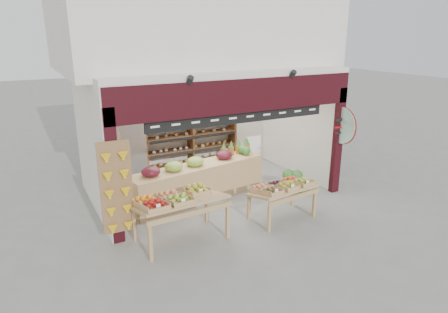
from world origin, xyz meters
TOP-DOWN VIEW (x-y plane):
  - ground at (0.00, 0.00)m, footprint 60.00×60.00m
  - shop_structure at (0.00, 1.61)m, footprint 6.36×5.12m
  - banana_board at (-2.73, -1.17)m, footprint 0.60×0.15m
  - gift_sign at (2.75, -1.15)m, footprint 0.04×0.93m
  - back_shelving at (0.10, 1.97)m, footprint 2.75×0.45m
  - refrigerator at (-1.68, 1.83)m, footprint 0.85×0.85m
  - cardboard_stack at (-1.54, 0.46)m, footprint 0.96×0.70m
  - mid_counter at (-0.51, 0.11)m, footprint 3.57×1.28m
  - display_table_left at (-1.76, -1.54)m, footprint 1.78×1.06m
  - display_table_right at (0.65, -1.70)m, footprint 1.49×0.93m
  - watermelon_pile at (1.89, -0.58)m, footprint 0.71×0.73m

SIDE VIEW (x-z plane):
  - ground at x=0.00m, z-range 0.00..0.00m
  - watermelon_pile at x=1.89m, z-range -0.07..0.49m
  - cardboard_stack at x=-1.54m, z-range -0.09..0.56m
  - mid_counter at x=-0.51m, z-range -0.07..1.03m
  - display_table_right at x=0.65m, z-range 0.25..1.17m
  - display_table_left at x=-1.76m, z-range 0.30..1.39m
  - refrigerator at x=-1.68m, z-range 0.00..1.89m
  - back_shelving at x=0.10m, z-range 0.19..1.91m
  - banana_board at x=-2.73m, z-range 0.22..2.02m
  - gift_sign at x=2.75m, z-range 1.29..2.21m
  - shop_structure at x=0.00m, z-range 1.22..6.62m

